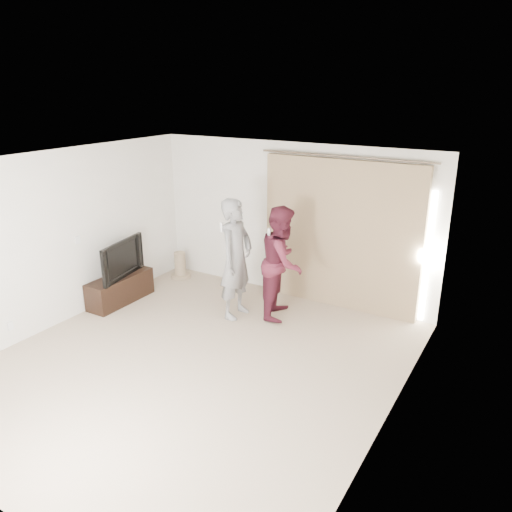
# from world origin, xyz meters

# --- Properties ---
(floor) EXTENTS (5.50, 5.50, 0.00)m
(floor) POSITION_xyz_m (0.00, 0.00, 0.00)
(floor) COLOR tan
(floor) RESTS_ON ground
(wall_back) EXTENTS (5.00, 0.04, 2.60)m
(wall_back) POSITION_xyz_m (0.00, 2.75, 1.30)
(wall_back) COLOR white
(wall_back) RESTS_ON ground
(wall_left) EXTENTS (0.04, 5.50, 2.60)m
(wall_left) POSITION_xyz_m (-2.50, -0.00, 1.30)
(wall_left) COLOR white
(wall_left) RESTS_ON ground
(ceiling) EXTENTS (5.00, 5.50, 0.01)m
(ceiling) POSITION_xyz_m (0.00, 0.00, 2.60)
(ceiling) COLOR white
(ceiling) RESTS_ON wall_back
(curtain) EXTENTS (2.80, 0.11, 2.46)m
(curtain) POSITION_xyz_m (0.91, 2.68, 1.20)
(curtain) COLOR tan
(curtain) RESTS_ON ground
(tv_console) EXTENTS (0.41, 1.19, 0.46)m
(tv_console) POSITION_xyz_m (-2.27, 0.96, 0.23)
(tv_console) COLOR black
(tv_console) RESTS_ON ground
(tv) EXTENTS (0.34, 1.09, 0.62)m
(tv) POSITION_xyz_m (-2.27, 0.96, 0.77)
(tv) COLOR black
(tv) RESTS_ON tv_console
(scratching_post) EXTENTS (0.37, 0.37, 0.50)m
(scratching_post) POSITION_xyz_m (-2.10, 2.34, 0.20)
(scratching_post) COLOR tan
(scratching_post) RESTS_ON ground
(person_man) EXTENTS (0.46, 0.69, 1.88)m
(person_man) POSITION_xyz_m (-0.31, 1.52, 0.94)
(person_man) COLOR gray
(person_man) RESTS_ON ground
(person_woman) EXTENTS (0.87, 1.00, 1.76)m
(person_woman) POSITION_xyz_m (0.29, 1.90, 0.88)
(person_woman) COLOR #561B2B
(person_woman) RESTS_ON ground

